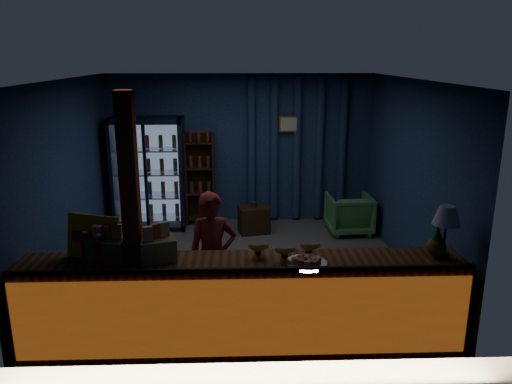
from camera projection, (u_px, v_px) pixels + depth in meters
ground at (242, 269)px, 6.99m from camera, size 4.60×4.60×0.00m
room_walls at (241, 159)px, 6.57m from camera, size 4.60×4.60×4.60m
counter at (243, 304)px, 5.02m from camera, size 4.40×0.57×0.99m
support_post at (132, 228)px, 4.77m from camera, size 0.16×0.16×2.60m
beverage_cooler at (150, 174)px, 8.53m from camera, size 1.20×0.62×1.90m
bottle_shelf at (200, 179)px, 8.73m from camera, size 0.50×0.28×1.60m
curtain_folds at (297, 149)px, 8.74m from camera, size 1.74×0.14×2.50m
framed_picture at (289, 124)px, 8.57m from camera, size 0.36×0.04×0.28m
shopkeeper at (213, 257)px, 5.52m from camera, size 0.58×0.43×1.47m
green_chair at (349, 214)px, 8.35m from camera, size 0.74×0.75×0.66m
side_table at (254, 220)px, 8.37m from camera, size 0.55×0.45×0.54m
yellow_sign at (93, 237)px, 4.90m from camera, size 0.56×0.27×0.44m
soda_bottles at (93, 251)px, 4.82m from camera, size 0.25×0.17×0.30m
snack_box_left at (109, 247)px, 4.88m from camera, size 0.39×0.34×0.37m
snack_box_centre at (157, 247)px, 4.89m from camera, size 0.42×0.38×0.36m
pastry_tray at (306, 262)px, 4.81m from camera, size 0.41×0.41×0.07m
banana_bunches at (284, 249)px, 4.98m from camera, size 0.74×0.29×0.16m
table_lamp at (447, 217)px, 4.86m from camera, size 0.27×0.27×0.54m
pineapple at (436, 244)px, 4.93m from camera, size 0.19×0.19×0.33m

